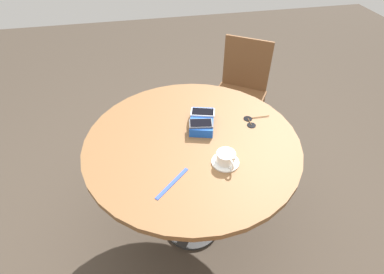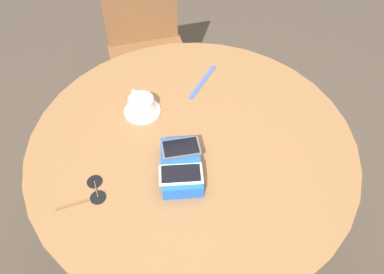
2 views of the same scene
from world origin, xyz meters
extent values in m
plane|color=#42382D|center=(0.00, 0.00, 0.00)|extent=(8.00, 8.00, 0.00)
cylinder|color=#2D2D2D|center=(0.00, 0.00, 0.01)|extent=(0.36, 0.36, 0.02)
cylinder|color=#2D2D2D|center=(0.00, 0.00, 0.38)|extent=(0.07, 0.07, 0.73)
cylinder|color=brown|center=(0.00, 0.00, 0.76)|extent=(1.10, 1.10, 0.03)
cube|color=blue|center=(-0.11, 0.07, 0.80)|extent=(0.23, 0.17, 0.05)
cube|color=white|center=(-0.12, 0.01, 0.79)|extent=(0.11, 0.03, 0.02)
cube|color=silver|center=(-0.15, 0.09, 0.83)|extent=(0.10, 0.14, 0.01)
cube|color=black|center=(-0.15, 0.09, 0.84)|extent=(0.09, 0.13, 0.00)
cube|color=#515156|center=(-0.06, 0.06, 0.83)|extent=(0.09, 0.13, 0.01)
cube|color=black|center=(-0.06, 0.06, 0.84)|extent=(0.08, 0.12, 0.00)
cylinder|color=white|center=(0.19, 0.12, 0.78)|extent=(0.13, 0.13, 0.01)
cylinder|color=white|center=(0.19, 0.12, 0.81)|extent=(0.09, 0.09, 0.05)
cylinder|color=olive|center=(0.19, 0.12, 0.84)|extent=(0.08, 0.08, 0.00)
torus|color=white|center=(0.24, 0.13, 0.81)|extent=(0.06, 0.02, 0.06)
cube|color=blue|center=(0.26, -0.14, 0.78)|extent=(0.16, 0.17, 0.00)
cylinder|color=black|center=(-0.05, 0.34, 0.78)|extent=(0.05, 0.05, 0.00)
cylinder|color=black|center=(-0.11, 0.34, 0.78)|extent=(0.05, 0.05, 0.00)
cylinder|color=brown|center=(-0.08, 0.34, 0.78)|extent=(0.06, 0.00, 0.00)
cylinder|color=brown|center=(-0.11, 0.41, 0.78)|extent=(0.00, 0.10, 0.00)
cube|color=brown|center=(0.84, -0.07, 0.45)|extent=(0.45, 0.45, 0.02)
cube|color=brown|center=(1.04, -0.09, 0.69)|extent=(0.05, 0.40, 0.46)
cylinder|color=brown|center=(0.67, 0.13, 0.22)|extent=(0.04, 0.04, 0.44)
cylinder|color=brown|center=(0.64, -0.24, 0.22)|extent=(0.04, 0.04, 0.44)
cylinder|color=brown|center=(1.04, 0.10, 0.22)|extent=(0.04, 0.04, 0.44)
cylinder|color=brown|center=(1.01, -0.27, 0.22)|extent=(0.04, 0.04, 0.44)
camera|label=1|loc=(1.12, -0.23, 1.79)|focal=28.00mm
camera|label=2|loc=(-0.75, 0.27, 1.75)|focal=35.00mm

